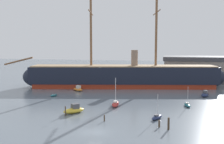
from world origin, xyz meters
TOP-DOWN VIEW (x-y plane):
  - ground_plane at (0.00, 0.00)m, footprint 400.00×400.00m
  - tall_ship at (-3.65, 47.93)m, footprint 75.00×22.20m
  - motorboat_foreground_left at (-7.82, 11.19)m, footprint 4.72×4.99m
  - sailboat_foreground_right at (9.85, 10.37)m, footprint 2.57×3.96m
  - sailboat_near_centre at (-0.47, 19.57)m, footprint 2.13×5.36m
  - dinghy_mid_left at (-20.05, 27.48)m, footprint 1.79×2.74m
  - sailboat_mid_right at (16.33, 22.94)m, footprint 1.77×3.85m
  - motorboat_alongside_bow at (-16.36, 37.50)m, footprint 4.39×3.86m
  - motorboat_alongside_stern at (21.85, 36.51)m, footprint 3.04×4.63m
  - sailboat_far_left at (-27.83, 57.50)m, footprint 3.40×1.57m
  - motorboat_distant_centre at (-0.26, 62.58)m, footprint 3.16×5.17m
  - mooring_piling_nearest at (12.17, 4.16)m, footprint 0.37×0.37m
  - mooring_piling_left_pair at (0.05, 6.66)m, footprint 0.26×0.26m
  - mooring_piling_right_pair at (-8.72, 8.60)m, footprint 0.25×0.25m
  - mooring_piling_midwater at (10.52, 5.26)m, footprint 0.35×0.35m
  - dockside_warehouse_right at (32.30, 70.93)m, footprint 49.78×18.87m
  - seagull_in_flight at (-4.91, 21.58)m, footprint 0.86×0.91m

SIDE VIEW (x-z plane):
  - ground_plane at x=0.00m, z-range 0.00..0.00m
  - dinghy_mid_left at x=-20.05m, z-range 0.00..0.60m
  - sailboat_far_left at x=-27.83m, z-range -1.78..2.49m
  - sailboat_mid_right at x=16.33m, z-range -2.01..2.82m
  - sailboat_foreground_right at x=9.85m, z-range -2.07..2.90m
  - sailboat_near_centre at x=-0.47m, z-range -2.83..3.97m
  - mooring_piling_midwater at x=10.52m, z-range 0.00..1.20m
  - mooring_piling_left_pair at x=0.05m, z-range 0.00..1.22m
  - motorboat_alongside_bow at x=-16.36m, z-range -0.26..1.49m
  - motorboat_alongside_stern at x=21.85m, z-range -0.27..1.53m
  - motorboat_distant_centre at x=-0.26m, z-range -0.30..1.72m
  - motorboat_foreground_left at x=-7.82m, z-range -0.30..1.74m
  - mooring_piling_right_pair at x=-8.72m, z-range 0.00..2.04m
  - mooring_piling_nearest at x=12.17m, z-range 0.00..2.11m
  - tall_ship at x=-3.65m, z-range -14.30..22.12m
  - dockside_warehouse_right at x=32.30m, z-range -2.80..12.62m
  - seagull_in_flight at x=-4.91m, z-range 8.98..9.11m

